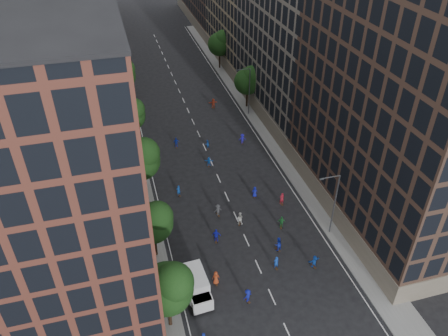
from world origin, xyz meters
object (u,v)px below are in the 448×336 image
object	(u,v)px
cargo_van	(196,286)
skater_2	(278,244)
streetlamp_near	(333,201)
streetlamp_far	(248,89)
skater_1	(276,263)

from	to	relation	value
cargo_van	skater_2	xyz separation A→B (m)	(10.93, 3.97, -0.50)
streetlamp_near	streetlamp_far	world-z (taller)	same
streetlamp_near	cargo_van	xyz separation A→B (m)	(-18.18, -5.06, -3.71)
skater_2	skater_1	bearing A→B (deg)	43.10
streetlamp_far	skater_2	size ratio (longest dim) A/B	4.74
streetlamp_near	cargo_van	size ratio (longest dim) A/B	1.70
streetlamp_near	skater_1	world-z (taller)	streetlamp_near
cargo_van	skater_2	world-z (taller)	cargo_van
skater_2	streetlamp_near	bearing A→B (deg)	167.20
skater_2	streetlamp_far	bearing A→B (deg)	-123.40
streetlamp_near	streetlamp_far	bearing A→B (deg)	90.00
skater_1	skater_2	size ratio (longest dim) A/B	0.89
cargo_van	skater_1	world-z (taller)	cargo_van
streetlamp_far	cargo_van	xyz separation A→B (m)	(-18.18, -38.06, -3.71)
streetlamp_near	skater_1	bearing A→B (deg)	-156.46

